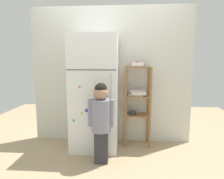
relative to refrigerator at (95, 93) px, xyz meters
name	(u,v)px	position (x,y,z in m)	size (l,w,h in m)	color
ground_plane	(109,148)	(0.23, -0.02, -0.89)	(6.00, 6.00, 0.00)	tan
kitchen_wall_back	(111,76)	(0.23, 0.33, 0.25)	(2.70, 0.03, 2.28)	silver
refrigerator	(95,93)	(0.00, 0.00, 0.00)	(0.72, 0.62, 1.78)	white
child_standing	(101,115)	(0.16, -0.48, -0.22)	(0.36, 0.26, 1.11)	#313137
pantry_shelf_unit	(137,99)	(0.67, 0.15, -0.12)	(0.42, 0.28, 1.30)	olive
fruit_bin	(138,64)	(0.67, 0.17, 0.45)	(0.21, 0.18, 0.08)	white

